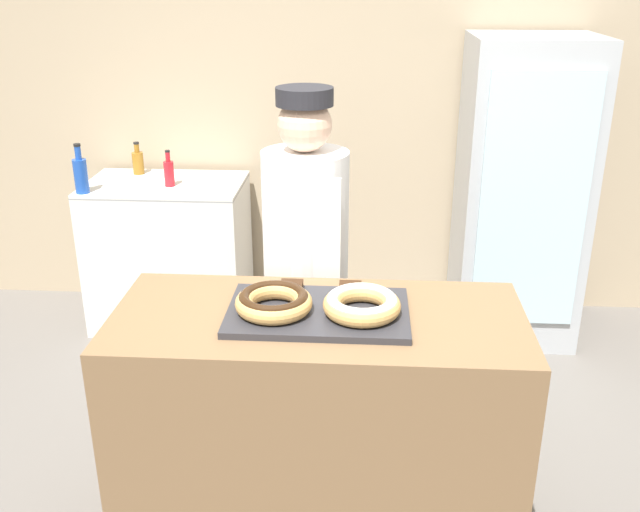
% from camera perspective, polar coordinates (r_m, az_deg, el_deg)
% --- Properties ---
extents(wall_back, '(8.00, 0.06, 2.70)m').
position_cam_1_polar(wall_back, '(4.37, 1.78, 12.88)').
color(wall_back, tan).
rests_on(wall_back, ground_plane).
extents(display_counter, '(1.43, 0.64, 0.94)m').
position_cam_1_polar(display_counter, '(2.70, -0.14, -13.72)').
color(display_counter, brown).
rests_on(display_counter, ground_plane).
extents(serving_tray, '(0.62, 0.39, 0.02)m').
position_cam_1_polar(serving_tray, '(2.45, -0.15, -4.53)').
color(serving_tray, '#2D2D33').
rests_on(serving_tray, display_counter).
extents(donut_chocolate_glaze, '(0.26, 0.26, 0.07)m').
position_cam_1_polar(donut_chocolate_glaze, '(2.42, -3.73, -3.63)').
color(donut_chocolate_glaze, tan).
rests_on(donut_chocolate_glaze, serving_tray).
extents(donut_light_glaze, '(0.26, 0.26, 0.07)m').
position_cam_1_polar(donut_light_glaze, '(2.40, 3.37, -3.83)').
color(donut_light_glaze, tan).
rests_on(donut_light_glaze, serving_tray).
extents(brownie_back_left, '(0.08, 0.08, 0.03)m').
position_cam_1_polar(brownie_back_left, '(2.57, -2.30, -2.49)').
color(brownie_back_left, '#382111').
rests_on(brownie_back_left, serving_tray).
extents(brownie_back_right, '(0.08, 0.08, 0.03)m').
position_cam_1_polar(brownie_back_right, '(2.56, 2.43, -2.62)').
color(brownie_back_right, '#382111').
rests_on(brownie_back_right, serving_tray).
extents(baker_person, '(0.35, 0.35, 1.63)m').
position_cam_1_polar(baker_person, '(2.99, -1.15, -1.34)').
color(baker_person, '#4C4C51').
rests_on(baker_person, ground_plane).
extents(beverage_fridge, '(0.68, 0.64, 1.72)m').
position_cam_1_polar(beverage_fridge, '(4.21, 15.77, 4.85)').
color(beverage_fridge, '#ADB2B7').
rests_on(beverage_fridge, ground_plane).
extents(chest_freezer, '(0.91, 0.58, 0.88)m').
position_cam_1_polar(chest_freezer, '(4.42, -11.91, 0.30)').
color(chest_freezer, silver).
rests_on(chest_freezer, ground_plane).
extents(bottle_red, '(0.06, 0.06, 0.21)m').
position_cam_1_polar(bottle_red, '(4.18, -11.99, 6.57)').
color(bottle_red, red).
rests_on(bottle_red, chest_freezer).
extents(bottle_amber, '(0.07, 0.07, 0.20)m').
position_cam_1_polar(bottle_amber, '(4.48, -14.36, 7.32)').
color(bottle_amber, '#99661E').
rests_on(bottle_amber, chest_freezer).
extents(bottle_blue, '(0.08, 0.08, 0.28)m').
position_cam_1_polar(bottle_blue, '(4.17, -18.60, 6.23)').
color(bottle_blue, '#1E4CB2').
rests_on(bottle_blue, chest_freezer).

